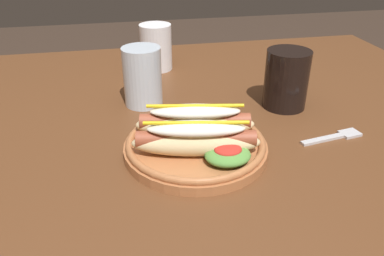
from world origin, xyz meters
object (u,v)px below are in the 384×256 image
water_cup (143,77)px  hot_dog_plate (197,139)px  soda_cup (286,79)px  extra_cup (156,47)px  fork (336,137)px

water_cup → hot_dog_plate: bearing=-71.9°
hot_dog_plate → water_cup: 0.23m
hot_dog_plate → water_cup: water_cup is taller
soda_cup → extra_cup: size_ratio=1.04×
fork → soda_cup: size_ratio=1.02×
hot_dog_plate → fork: 0.26m
fork → water_cup: bearing=137.2°
extra_cup → fork: bearing=-57.0°
hot_dog_plate → extra_cup: (-0.02, 0.42, 0.03)m
fork → soda_cup: soda_cup is taller
fork → soda_cup: bearing=95.7°
hot_dog_plate → water_cup: size_ratio=1.97×
fork → hot_dog_plate: bearing=170.3°
fork → water_cup: water_cup is taller
hot_dog_plate → water_cup: (-0.07, 0.21, 0.03)m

